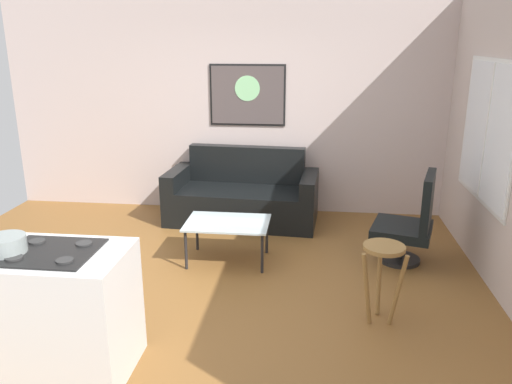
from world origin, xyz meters
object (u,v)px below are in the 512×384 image
(wall_painting, at_px, (247,95))
(bar_stool, at_px, (383,262))
(couch, at_px, (243,198))
(armchair, at_px, (411,222))
(coffee_table, at_px, (228,225))
(mixing_bowl, at_px, (6,246))

(wall_painting, bearing_deg, bar_stool, -62.08)
(couch, height_order, wall_painting, wall_painting)
(wall_painting, bearing_deg, armchair, -39.18)
(armchair, bearing_deg, couch, 150.39)
(coffee_table, xyz_separation_m, mixing_bowl, (-1.13, -1.99, 0.56))
(coffee_table, height_order, armchair, armchair)
(mixing_bowl, bearing_deg, couch, 71.05)
(couch, relative_size, bar_stool, 2.86)
(couch, distance_m, coffee_table, 1.25)
(couch, height_order, bar_stool, couch)
(armchair, xyz_separation_m, wall_painting, (-1.89, 1.54, 1.11))
(mixing_bowl, bearing_deg, bar_stool, 20.40)
(coffee_table, relative_size, mixing_bowl, 3.36)
(couch, height_order, armchair, armchair)
(armchair, bearing_deg, wall_painting, 140.82)
(couch, xyz_separation_m, armchair, (1.90, -1.08, 0.14))
(mixing_bowl, distance_m, wall_painting, 3.92)
(couch, bearing_deg, mixing_bowl, -108.95)
(bar_stool, height_order, mixing_bowl, mixing_bowl)
(armchair, distance_m, wall_painting, 2.68)
(couch, xyz_separation_m, mixing_bowl, (-1.11, -3.24, 0.65))
(armchair, height_order, wall_painting, wall_painting)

